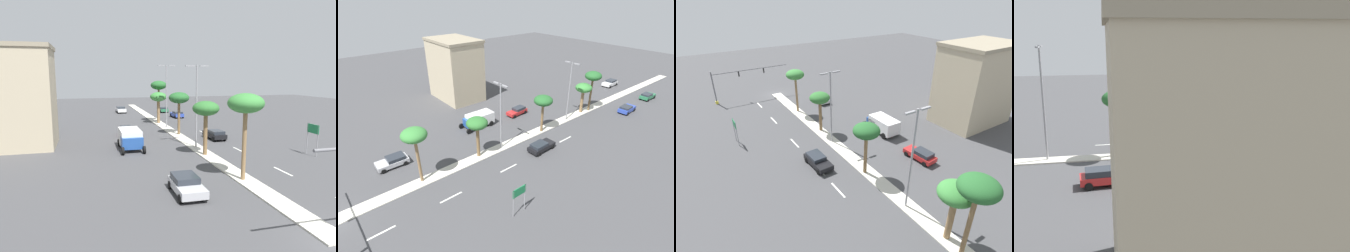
# 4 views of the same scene
# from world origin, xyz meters

# --- Properties ---
(ground_plane) EXTENTS (160.00, 160.00, 0.00)m
(ground_plane) POSITION_xyz_m (0.00, 31.21, 0.00)
(ground_plane) COLOR #424244
(median_curb) EXTENTS (1.80, 80.25, 0.12)m
(median_curb) POSITION_xyz_m (0.00, 40.12, 0.06)
(median_curb) COLOR beige
(median_curb) RESTS_ON ground
(lane_stripe_trailing) EXTENTS (0.20, 2.80, 0.01)m
(lane_stripe_trailing) POSITION_xyz_m (4.67, 11.80, 0.01)
(lane_stripe_trailing) COLOR silver
(lane_stripe_trailing) RESTS_ON ground
(lane_stripe_near) EXTENTS (0.20, 2.80, 0.01)m
(lane_stripe_near) POSITION_xyz_m (4.67, 20.52, 0.01)
(lane_stripe_near) COLOR silver
(lane_stripe_near) RESTS_ON ground
(lane_stripe_leading) EXTENTS (0.20, 2.80, 0.01)m
(lane_stripe_leading) POSITION_xyz_m (4.67, 27.99, 0.01)
(lane_stripe_leading) COLOR silver
(lane_stripe_leading) RESTS_ON ground
(lane_stripe_mid) EXTENTS (0.20, 2.80, 0.01)m
(lane_stripe_mid) POSITION_xyz_m (4.67, 32.41, 0.01)
(lane_stripe_mid) COLOR silver
(lane_stripe_mid) RESTS_ON ground
(directional_road_sign) EXTENTS (0.10, 1.78, 3.51)m
(directional_road_sign) POSITION_xyz_m (11.44, 16.21, 2.60)
(directional_road_sign) COLOR gray
(directional_road_sign) RESTS_ON ground
(commercial_building) EXTENTS (11.32, 7.83, 12.53)m
(commercial_building) POSITION_xyz_m (-22.37, 28.70, 6.28)
(commercial_building) COLOR tan
(commercial_building) RESTS_ON ground
(palm_tree_inboard) EXTENTS (3.02, 3.02, 7.36)m
(palm_tree_inboard) POSITION_xyz_m (-0.22, 10.48, 6.47)
(palm_tree_inboard) COLOR olive
(palm_tree_inboard) RESTS_ON median_curb
(palm_tree_right) EXTENTS (2.97, 2.97, 6.03)m
(palm_tree_right) POSITION_xyz_m (-0.27, 19.09, 5.15)
(palm_tree_right) COLOR brown
(palm_tree_right) RESTS_ON median_curb
(palm_tree_rear) EXTENTS (3.06, 3.06, 6.33)m
(palm_tree_rear) POSITION_xyz_m (0.37, 31.39, 5.47)
(palm_tree_rear) COLOR brown
(palm_tree_rear) RESTS_ON median_curb
(palm_tree_center) EXTENTS (3.07, 3.07, 5.73)m
(palm_tree_center) POSITION_xyz_m (-0.10, 42.91, 4.80)
(palm_tree_center) COLOR olive
(palm_tree_center) RESTS_ON median_curb
(palm_tree_outboard) EXTENTS (3.07, 3.07, 7.77)m
(palm_tree_outboard) POSITION_xyz_m (0.39, 44.74, 6.84)
(palm_tree_outboard) COLOR brown
(palm_tree_outboard) RESTS_ON median_curb
(street_lamp_front) EXTENTS (2.90, 0.24, 10.05)m
(street_lamp_front) POSITION_xyz_m (0.05, 22.96, 5.99)
(street_lamp_front) COLOR gray
(street_lamp_front) RESTS_ON median_curb
(street_lamp_trailing) EXTENTS (2.90, 0.24, 10.53)m
(street_lamp_trailing) POSITION_xyz_m (0.20, 38.12, 6.24)
(street_lamp_trailing) COLOR gray
(street_lamp_trailing) RESTS_ON median_curb
(sedan_white_mid) EXTENTS (2.23, 4.33, 1.44)m
(sedan_white_mid) POSITION_xyz_m (-5.05, 61.63, 0.78)
(sedan_white_mid) COLOR silver
(sedan_white_mid) RESTS_ON ground
(sedan_black_near) EXTENTS (2.11, 4.37, 1.34)m
(sedan_black_near) POSITION_xyz_m (4.36, 27.06, 0.73)
(sedan_black_near) COLOR black
(sedan_black_near) RESTS_ON ground
(sedan_silver_trailing) EXTENTS (2.16, 4.15, 1.37)m
(sedan_silver_trailing) POSITION_xyz_m (-5.83, 8.90, 0.74)
(sedan_silver_trailing) COLOR #B2B2B7
(sedan_silver_trailing) RESTS_ON ground
(sedan_blue_left) EXTENTS (2.16, 4.15, 1.34)m
(sedan_blue_left) POSITION_xyz_m (5.55, 49.86, 0.73)
(sedan_blue_left) COLOR #2D47AD
(sedan_blue_left) RESTS_ON ground
(sedan_green_far) EXTENTS (1.97, 4.00, 1.33)m
(sedan_green_far) POSITION_xyz_m (4.95, 59.86, 0.72)
(sedan_green_far) COLOR #287047
(sedan_green_far) RESTS_ON ground
(sedan_red_inboard) EXTENTS (2.09, 4.27, 1.39)m
(sedan_red_inboard) POSITION_xyz_m (-7.26, 32.84, 0.74)
(sedan_red_inboard) COLOR red
(sedan_red_inboard) RESTS_ON ground
(box_truck) EXTENTS (2.73, 5.82, 2.38)m
(box_truck) POSITION_xyz_m (-7.95, 24.27, 1.32)
(box_truck) COLOR #234C99
(box_truck) RESTS_ON ground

